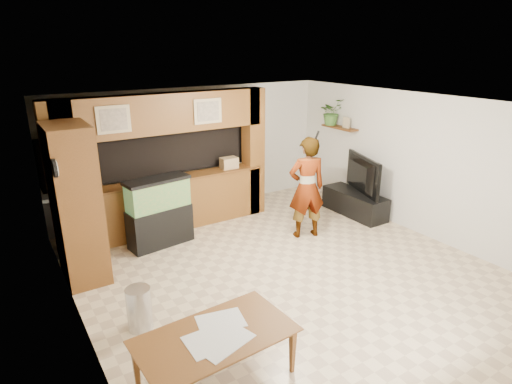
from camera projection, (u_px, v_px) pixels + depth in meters
floor at (285, 270)px, 6.81m from camera, size 6.50×6.50×0.00m
ceiling at (289, 105)px, 5.96m from camera, size 6.50×6.50×0.00m
wall_back at (195, 150)px, 8.97m from camera, size 6.00×0.00×6.00m
wall_left at (74, 240)px, 4.86m from camera, size 0.00×6.50×6.50m
wall_right at (417, 164)px, 7.91m from camera, size 0.00×6.50×6.50m
partition at (162, 162)px, 7.99m from camera, size 4.20×0.99×2.60m
wall_clock at (55, 168)px, 5.47m from camera, size 0.05×0.25×0.25m
wall_shelf at (340, 127)px, 9.25m from camera, size 0.25×0.90×0.04m
pantry_cabinet at (76, 204)px, 6.27m from camera, size 0.59×0.97×2.36m
trash_can at (139, 309)px, 5.32m from camera, size 0.31×0.31×0.57m
aquarium at (159, 213)px, 7.49m from camera, size 1.12×0.42×1.24m
tv_stand at (355, 203)px, 8.98m from camera, size 0.53×1.45×0.48m
television at (357, 175)px, 8.78m from camera, size 0.61×1.32×0.77m
photo_frame at (346, 123)px, 9.06m from camera, size 0.05×0.17×0.22m
potted_plant at (331, 112)px, 9.34m from camera, size 0.54×0.47×0.57m
person at (307, 188)px, 7.74m from camera, size 0.79×0.63×1.88m
microphone at (317, 135)px, 7.32m from camera, size 0.04×0.10×0.17m
dining_table at (218, 359)px, 4.47m from camera, size 1.67×0.98×0.57m
newspaper_a at (214, 339)px, 4.32m from camera, size 0.57×0.42×0.01m
newspaper_b at (222, 340)px, 4.31m from camera, size 0.67×0.56×0.01m
newspaper_c at (221, 321)px, 4.61m from camera, size 0.56×0.46×0.01m
counter_box at (229, 163)px, 8.57m from camera, size 0.34×0.23×0.22m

